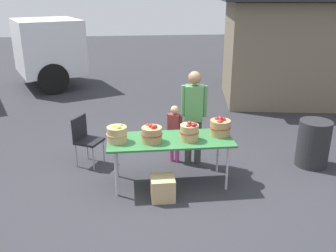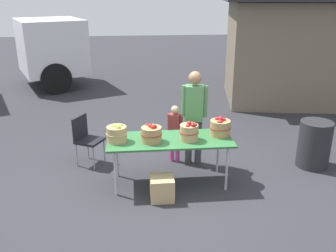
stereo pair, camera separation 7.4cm
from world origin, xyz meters
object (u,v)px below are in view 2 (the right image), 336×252
vendor_adult (194,111)px  produce_crate (162,188)px  apple_basket_red_0 (151,134)px  apple_basket_green_0 (117,134)px  apple_basket_red_2 (220,127)px  market_table (170,142)px  apple_basket_red_1 (189,132)px  child_customer (175,129)px  trash_barrel (314,144)px  folding_chair (86,136)px

vendor_adult → produce_crate: 1.52m
apple_basket_red_0 → vendor_adult: size_ratio=0.20×
apple_basket_green_0 → apple_basket_red_2: (1.59, 0.09, 0.01)m
market_table → apple_basket_red_1: bearing=-13.1°
apple_basket_red_2 → produce_crate: 1.30m
produce_crate → apple_basket_red_2: bearing=29.4°
apple_basket_red_1 → child_customer: (-0.12, 0.84, -0.27)m
trash_barrel → apple_basket_green_0: bearing=-173.4°
apple_basket_red_0 → folding_chair: apple_basket_red_0 is taller
trash_barrel → vendor_adult: bearing=171.4°
apple_basket_red_0 → trash_barrel: size_ratio=0.40×
vendor_adult → folding_chair: 1.91m
apple_basket_green_0 → child_customer: bearing=39.4°
apple_basket_red_1 → produce_crate: 0.92m
folding_chair → child_customer: bearing=-64.7°
apple_basket_green_0 → apple_basket_red_1: size_ratio=1.05×
apple_basket_red_2 → apple_basket_red_0: bearing=-171.9°
trash_barrel → child_customer: bearing=170.2°
apple_basket_green_0 → apple_basket_red_0: 0.52m
folding_chair → produce_crate: (1.21, -1.30, -0.34)m
apple_basket_red_2 → apple_basket_green_0: bearing=-176.6°
apple_basket_red_0 → produce_crate: apple_basket_red_0 is taller
vendor_adult → child_customer: (-0.31, 0.10, -0.36)m
market_table → apple_basket_green_0: size_ratio=5.98×
vendor_adult → folding_chair: bearing=5.6°
apple_basket_green_0 → child_customer: 1.27m
vendor_adult → trash_barrel: (2.04, -0.31, -0.56)m
apple_basket_green_0 → produce_crate: apple_basket_green_0 is taller
folding_chair → apple_basket_red_0: bearing=-102.4°
apple_basket_green_0 → folding_chair: size_ratio=0.37×
folding_chair → trash_barrel: (3.89, -0.47, -0.10)m
child_customer → apple_basket_red_0: bearing=86.6°
market_table → apple_basket_green_0: 0.81m
folding_chair → market_table: bearing=-93.8°
apple_basket_red_1 → child_customer: bearing=98.0°
apple_basket_red_2 → market_table: bearing=-174.3°
folding_chair → vendor_adult: bearing=-67.3°
apple_basket_red_0 → apple_basket_red_1: size_ratio=1.06×
apple_basket_red_1 → vendor_adult: 0.77m
folding_chair → produce_crate: size_ratio=2.50×
apple_basket_red_0 → apple_basket_red_2: apple_basket_red_2 is taller
folding_chair → trash_barrel: 3.92m
apple_basket_red_0 → child_customer: 1.00m
market_table → apple_basket_green_0: bearing=-178.9°
apple_basket_red_2 → trash_barrel: apple_basket_red_2 is taller
apple_basket_red_0 → apple_basket_red_1: (0.57, 0.01, 0.01)m
apple_basket_green_0 → apple_basket_red_0: apple_basket_red_0 is taller
vendor_adult → folding_chair: size_ratio=1.91×
apple_basket_green_0 → produce_crate: (0.63, -0.44, -0.70)m
produce_crate → folding_chair: bearing=133.0°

